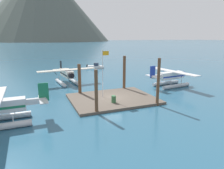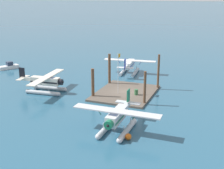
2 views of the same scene
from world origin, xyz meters
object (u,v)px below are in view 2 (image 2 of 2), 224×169
(mooring_buoy, at_px, (128,137))
(fuel_drum, at_px, (136,92))
(flagpole, at_px, (118,69))
(seaplane_white_stbd_fwd, at_px, (129,66))
(seaplane_silver_port_aft, at_px, (117,119))
(seaplane_cream_bow_left, at_px, (46,83))
(boat_white_open_north, at_px, (9,66))

(mooring_buoy, bearing_deg, fuel_drum, 13.57)
(flagpole, xyz_separation_m, seaplane_white_stbd_fwd, (13.36, 2.54, -2.70))
(mooring_buoy, distance_m, seaplane_silver_port_aft, 2.77)
(fuel_drum, distance_m, seaplane_cream_bow_left, 14.71)
(seaplane_white_stbd_fwd, distance_m, seaplane_cream_bow_left, 18.61)
(seaplane_white_stbd_fwd, xyz_separation_m, seaplane_cream_bow_left, (-16.35, 8.89, 0.00))
(flagpole, bearing_deg, seaplane_white_stbd_fwd, 10.78)
(seaplane_cream_bow_left, bearing_deg, boat_white_open_north, 56.77)
(seaplane_silver_port_aft, height_order, boat_white_open_north, seaplane_silver_port_aft)
(seaplane_cream_bow_left, bearing_deg, seaplane_white_stbd_fwd, -28.52)
(flagpole, xyz_separation_m, seaplane_cream_bow_left, (-2.99, 11.43, -2.70))
(fuel_drum, distance_m, boat_white_open_north, 31.53)
(seaplane_white_stbd_fwd, bearing_deg, fuel_drum, -157.44)
(mooring_buoy, distance_m, boat_white_open_north, 40.30)
(fuel_drum, height_order, seaplane_silver_port_aft, seaplane_silver_port_aft)
(flagpole, xyz_separation_m, boat_white_open_north, (7.71, 27.77, -3.79))
(seaplane_white_stbd_fwd, xyz_separation_m, boat_white_open_north, (-5.65, 25.22, -1.09))
(seaplane_cream_bow_left, xyz_separation_m, boat_white_open_north, (10.70, 16.34, -1.09))
(fuel_drum, distance_m, mooring_buoy, 14.56)
(flagpole, bearing_deg, seaplane_cream_bow_left, 104.67)
(flagpole, distance_m, seaplane_cream_bow_left, 12.12)
(seaplane_white_stbd_fwd, relative_size, seaplane_silver_port_aft, 1.01)
(flagpole, distance_m, boat_white_open_north, 29.07)
(boat_white_open_north, bearing_deg, mooring_buoy, -122.32)
(boat_white_open_north, bearing_deg, seaplane_white_stbd_fwd, -77.38)
(seaplane_white_stbd_fwd, bearing_deg, mooring_buoy, -162.00)
(flagpole, relative_size, seaplane_cream_bow_left, 0.61)
(flagpole, height_order, boat_white_open_north, flagpole)
(fuel_drum, xyz_separation_m, boat_white_open_north, (7.40, 30.64, -0.25))
(seaplane_white_stbd_fwd, height_order, boat_white_open_north, seaplane_white_stbd_fwd)
(seaplane_white_stbd_fwd, bearing_deg, seaplane_cream_bow_left, 151.48)
(mooring_buoy, xyz_separation_m, seaplane_cream_bow_left, (10.84, 17.72, 1.22))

